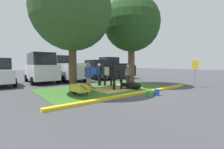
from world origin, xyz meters
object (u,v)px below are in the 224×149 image
suv_black (41,68)px  sedan_blue (96,70)px  person_handler (128,75)px  parking_sign (195,68)px  bucket_green (149,94)px  shade_tree_left (72,11)px  pickup_truck_black (113,68)px  bucket_blue (157,92)px  person_visitor_near (99,74)px  pickup_truck_maroon (67,69)px  shade_tree_right (132,24)px  cow_holstein (112,71)px  person_visitor_far (89,77)px  calf_lying (132,86)px  wheelbarrow (80,88)px

suv_black → sedan_blue: suv_black is taller
person_handler → parking_sign: (3.31, -3.21, 0.47)m
person_handler → bucket_green: person_handler is taller
sedan_blue → bucket_green: bearing=-107.1°
shade_tree_left → person_handler: shade_tree_left is taller
shade_tree_left → pickup_truck_black: (7.89, 6.13, -3.40)m
bucket_blue → bucket_green: bearing=-178.5°
person_visitor_near → pickup_truck_maroon: (-0.49, 4.85, 0.24)m
suv_black → sedan_blue: (5.44, -0.20, -0.29)m
shade_tree_left → pickup_truck_black: bearing=37.8°
shade_tree_right → cow_holstein: shade_tree_right is taller
cow_holstein → person_visitor_far: 2.09m
shade_tree_right → calf_lying: 4.81m
pickup_truck_black → person_visitor_far: bearing=-137.1°
shade_tree_left → bucket_blue: 6.31m
person_handler → bucket_green: size_ratio=5.41×
pickup_truck_maroon → sedan_blue: pickup_truck_maroon is taller
calf_lying → sedan_blue: bearing=75.1°
wheelbarrow → pickup_truck_maroon: size_ratio=0.30×
calf_lying → bucket_green: size_ratio=4.61×
calf_lying → pickup_truck_black: pickup_truck_black is taller
person_visitor_far → person_handler: bearing=6.0°
parking_sign → calf_lying: bearing=153.9°
bucket_blue → pickup_truck_maroon: (-0.78, 9.67, 0.95)m
shade_tree_left → suv_black: shade_tree_left is taller
pickup_truck_maroon → pickup_truck_black: same height
person_handler → person_visitor_near: bearing=131.4°
wheelbarrow → bucket_blue: bearing=-37.6°
suv_black → pickup_truck_black: bearing=1.1°
calf_lying → person_handler: size_ratio=0.85×
cow_holstein → parking_sign: (4.70, -3.29, 0.18)m
cow_holstein → pickup_truck_maroon: size_ratio=0.56×
person_visitor_near → wheelbarrow: person_visitor_near is taller
bucket_blue → person_visitor_near: bearing=93.4°
bucket_blue → pickup_truck_black: bearing=62.9°
person_visitor_near → parking_sign: parking_sign is taller
person_handler → sedan_blue: (1.13, 6.00, 0.15)m
pickup_truck_maroon → cow_holstein: bearing=-85.5°
shade_tree_left → sedan_blue: 8.55m
cow_holstein → bucket_blue: cow_holstein is taller
person_visitor_far → bucket_blue: 3.77m
suv_black → person_handler: bearing=-55.2°
shade_tree_left → person_visitor_near: size_ratio=4.12×
wheelbarrow → pickup_truck_black: pickup_truck_black is taller
shade_tree_left → wheelbarrow: size_ratio=4.16×
shade_tree_left → person_visitor_near: shade_tree_left is taller
person_handler → suv_black: size_ratio=0.33×
shade_tree_left → shade_tree_right: shade_tree_left is taller
parking_sign → bucket_blue: size_ratio=5.85×
pickup_truck_black → shade_tree_right: bearing=-117.5°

